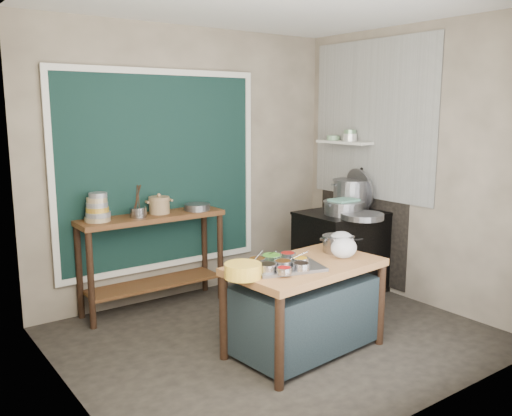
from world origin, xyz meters
TOP-DOWN VIEW (x-y plane):
  - floor at (0.00, 0.00)m, footprint 3.50×3.00m
  - back_wall at (0.00, 1.51)m, footprint 3.50×0.02m
  - left_wall at (-1.76, 0.00)m, footprint 0.02×3.00m
  - right_wall at (1.76, 0.00)m, footprint 0.02×3.00m
  - ceiling at (0.00, 0.00)m, footprint 3.50×3.00m
  - curtain_panel at (-0.35, 1.47)m, footprint 2.10×0.02m
  - curtain_frame at (-0.35, 1.46)m, footprint 2.22×0.03m
  - tile_panel at (1.74, 0.55)m, footprint 0.02×1.70m
  - soot_patch at (1.74, 0.65)m, footprint 0.01×1.30m
  - wall_shelf at (1.63, 0.85)m, footprint 0.22×0.70m
  - prep_table at (0.01, -0.36)m, footprint 1.31×0.83m
  - back_counter at (-0.55, 1.28)m, footprint 1.45×0.40m
  - stove_block at (1.35, 0.55)m, footprint 0.90×0.68m
  - stove_top at (1.35, 0.55)m, footprint 0.92×0.69m
  - condiment_tray at (-0.20, -0.38)m, footprint 0.62×0.52m
  - condiment_bowls at (-0.26, -0.37)m, footprint 0.47×0.43m
  - yellow_basin at (-0.61, -0.37)m, footprint 0.32×0.32m
  - saucepan at (0.46, -0.26)m, footprint 0.32×0.32m
  - plastic_bag_a at (0.37, -0.43)m, footprint 0.27×0.24m
  - plastic_bag_b at (0.49, -0.27)m, footprint 0.30×0.29m
  - bowl_stack at (-1.08, 1.28)m, footprint 0.24×0.24m
  - utensil_cup at (-0.70, 1.24)m, footprint 0.17×0.17m
  - ceramic_crock at (-0.45, 1.30)m, footprint 0.24×0.24m
  - wide_bowl at (-0.06, 1.23)m, footprint 0.30×0.30m
  - stock_pot at (1.52, 0.61)m, footprint 0.55×0.55m
  - pot_lid at (1.60, 0.56)m, footprint 0.20×0.48m
  - steamer at (1.25, 0.45)m, footprint 0.44×0.44m
  - green_cloth at (1.25, 0.45)m, footprint 0.28×0.21m
  - shallow_pan at (1.23, 0.17)m, footprint 0.50×0.50m
  - shelf_bowl_stack at (1.63, 0.77)m, footprint 0.16×0.16m
  - shelf_bowl_green at (1.63, 1.03)m, footprint 0.19×0.19m

SIDE VIEW (x-z plane):
  - floor at x=0.00m, z-range -0.02..0.00m
  - prep_table at x=0.01m, z-range 0.00..0.75m
  - stove_block at x=1.35m, z-range 0.00..0.85m
  - back_counter at x=-0.55m, z-range 0.00..0.95m
  - soot_patch at x=1.74m, z-range 0.05..1.35m
  - condiment_tray at x=-0.20m, z-range 0.75..0.77m
  - condiment_bowls at x=-0.26m, z-range 0.77..0.84m
  - yellow_basin at x=-0.61m, z-range 0.75..0.86m
  - saucepan at x=0.46m, z-range 0.75..0.90m
  - plastic_bag_a at x=0.37m, z-range 0.75..0.92m
  - plastic_bag_b at x=0.49m, z-range 0.75..0.93m
  - stove_top at x=1.35m, z-range 0.85..0.88m
  - shallow_pan at x=1.23m, z-range 0.88..0.94m
  - steamer at x=1.25m, z-range 0.88..1.02m
  - wide_bowl at x=-0.06m, z-range 0.95..1.02m
  - utensil_cup at x=-0.70m, z-range 0.95..1.05m
  - ceramic_crock at x=-0.45m, z-range 0.95..1.10m
  - green_cloth at x=1.25m, z-range 1.02..1.04m
  - stock_pot at x=1.52m, z-range 0.88..1.21m
  - bowl_stack at x=-1.08m, z-range 0.93..1.20m
  - pot_lid at x=1.60m, z-range 0.88..1.34m
  - curtain_panel at x=-0.35m, z-range 0.40..2.30m
  - curtain_frame at x=-0.35m, z-range 0.34..2.36m
  - back_wall at x=0.00m, z-range 0.00..2.80m
  - left_wall at x=-1.76m, z-range 0.00..2.80m
  - right_wall at x=1.76m, z-range 0.00..2.80m
  - wall_shelf at x=1.63m, z-range 1.59..1.61m
  - shelf_bowl_green at x=1.63m, z-range 1.61..1.67m
  - shelf_bowl_stack at x=1.63m, z-range 1.61..1.74m
  - tile_panel at x=1.74m, z-range 1.00..2.70m
  - ceiling at x=0.00m, z-range 2.80..2.82m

